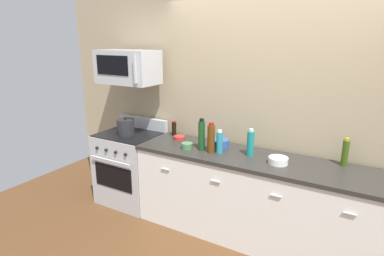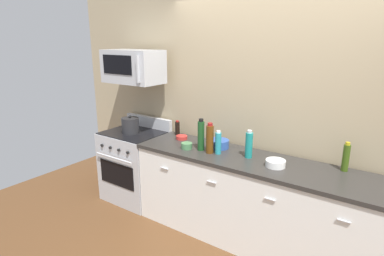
{
  "view_description": "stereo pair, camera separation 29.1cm",
  "coord_description": "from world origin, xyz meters",
  "px_view_note": "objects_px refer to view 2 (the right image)",
  "views": [
    {
      "loc": [
        0.96,
        -2.95,
        2.09
      ],
      "look_at": [
        -0.73,
        -0.05,
        1.14
      ],
      "focal_mm": 29.97,
      "sensor_mm": 36.0,
      "label": 1
    },
    {
      "loc": [
        1.2,
        -2.79,
        2.09
      ],
      "look_at": [
        -0.73,
        -0.05,
        1.14
      ],
      "focal_mm": 29.97,
      "sensor_mm": 36.0,
      "label": 2
    }
  ],
  "objects_px": {
    "bottle_wine_green": "(201,135)",
    "bottle_soy_sauce_dark": "(177,128)",
    "bottle_olive_oil": "(346,157)",
    "bowl_white_ceramic": "(275,163)",
    "bottle_sparkling_teal": "(249,145)",
    "bowl_blue_mixing": "(219,144)",
    "bottle_wine_amber": "(210,139)",
    "range_oven": "(135,165)",
    "bowl_green_glaze": "(187,146)",
    "bowl_red_small": "(182,137)",
    "microwave": "(133,66)",
    "bottle_dish_soap": "(218,143)",
    "stockpot": "(130,125)"
  },
  "relations": [
    {
      "from": "bowl_white_ceramic",
      "to": "bowl_green_glaze",
      "type": "height_order",
      "value": "bowl_green_glaze"
    },
    {
      "from": "bottle_dish_soap",
      "to": "bowl_blue_mixing",
      "type": "distance_m",
      "value": 0.2
    },
    {
      "from": "bottle_dish_soap",
      "to": "stockpot",
      "type": "height_order",
      "value": "bottle_dish_soap"
    },
    {
      "from": "bottle_soy_sauce_dark",
      "to": "bottle_wine_amber",
      "type": "bearing_deg",
      "value": -25.32
    },
    {
      "from": "bottle_sparkling_teal",
      "to": "bottle_wine_amber",
      "type": "bearing_deg",
      "value": -163.68
    },
    {
      "from": "bottle_olive_oil",
      "to": "stockpot",
      "type": "distance_m",
      "value": 2.48
    },
    {
      "from": "microwave",
      "to": "bottle_wine_amber",
      "type": "bearing_deg",
      "value": -6.21
    },
    {
      "from": "range_oven",
      "to": "bottle_sparkling_teal",
      "type": "xyz_separation_m",
      "value": [
        1.6,
        0.03,
        0.59
      ]
    },
    {
      "from": "bottle_soy_sauce_dark",
      "to": "bottle_dish_soap",
      "type": "xyz_separation_m",
      "value": [
        0.76,
        -0.29,
        0.03
      ]
    },
    {
      "from": "bottle_sparkling_teal",
      "to": "bottle_olive_oil",
      "type": "bearing_deg",
      "value": 12.64
    },
    {
      "from": "bottle_sparkling_teal",
      "to": "bottle_soy_sauce_dark",
      "type": "relative_size",
      "value": 1.56
    },
    {
      "from": "range_oven",
      "to": "bowl_white_ceramic",
      "type": "xyz_separation_m",
      "value": [
        1.91,
        -0.05,
        0.49
      ]
    },
    {
      "from": "bottle_soy_sauce_dark",
      "to": "stockpot",
      "type": "xyz_separation_m",
      "value": [
        -0.53,
        -0.29,
        0.01
      ]
    },
    {
      "from": "range_oven",
      "to": "bottle_dish_soap",
      "type": "relative_size",
      "value": 4.29
    },
    {
      "from": "bowl_red_small",
      "to": "bowl_blue_mixing",
      "type": "xyz_separation_m",
      "value": [
        0.53,
        -0.01,
        0.03
      ]
    },
    {
      "from": "bottle_soy_sauce_dark",
      "to": "bowl_red_small",
      "type": "xyz_separation_m",
      "value": [
        0.15,
        -0.11,
        -0.07
      ]
    },
    {
      "from": "bottle_wine_green",
      "to": "bottle_olive_oil",
      "type": "distance_m",
      "value": 1.41
    },
    {
      "from": "bottle_wine_green",
      "to": "bottle_soy_sauce_dark",
      "type": "height_order",
      "value": "bottle_wine_green"
    },
    {
      "from": "bottle_soy_sauce_dark",
      "to": "bottle_wine_green",
      "type": "bearing_deg",
      "value": -28.54
    },
    {
      "from": "bottle_soy_sauce_dark",
      "to": "bottle_dish_soap",
      "type": "bearing_deg",
      "value": -20.87
    },
    {
      "from": "bottle_wine_green",
      "to": "bowl_blue_mixing",
      "type": "relative_size",
      "value": 1.6
    },
    {
      "from": "bowl_green_glaze",
      "to": "bottle_dish_soap",
      "type": "bearing_deg",
      "value": 10.22
    },
    {
      "from": "bottle_olive_oil",
      "to": "bowl_white_ceramic",
      "type": "xyz_separation_m",
      "value": [
        -0.55,
        -0.27,
        -0.1
      ]
    },
    {
      "from": "microwave",
      "to": "bottle_soy_sauce_dark",
      "type": "relative_size",
      "value": 4.05
    },
    {
      "from": "bowl_red_small",
      "to": "bowl_white_ceramic",
      "type": "bearing_deg",
      "value": -7.9
    },
    {
      "from": "bottle_sparkling_teal",
      "to": "stockpot",
      "type": "bearing_deg",
      "value": -177.08
    },
    {
      "from": "bottle_soy_sauce_dark",
      "to": "bowl_green_glaze",
      "type": "height_order",
      "value": "bottle_soy_sauce_dark"
    },
    {
      "from": "bottle_dish_soap",
      "to": "bowl_red_small",
      "type": "bearing_deg",
      "value": 163.48
    },
    {
      "from": "bowl_green_glaze",
      "to": "bottle_wine_green",
      "type": "bearing_deg",
      "value": 19.92
    },
    {
      "from": "range_oven",
      "to": "bowl_blue_mixing",
      "type": "bearing_deg",
      "value": 5.26
    },
    {
      "from": "bottle_soy_sauce_dark",
      "to": "bottle_dish_soap",
      "type": "height_order",
      "value": "bottle_dish_soap"
    },
    {
      "from": "bottle_wine_green",
      "to": "bowl_white_ceramic",
      "type": "distance_m",
      "value": 0.84
    },
    {
      "from": "range_oven",
      "to": "stockpot",
      "type": "height_order",
      "value": "stockpot"
    },
    {
      "from": "range_oven",
      "to": "bottle_olive_oil",
      "type": "relative_size",
      "value": 3.91
    },
    {
      "from": "stockpot",
      "to": "bottle_soy_sauce_dark",
      "type": "bearing_deg",
      "value": 28.29
    },
    {
      "from": "stockpot",
      "to": "bowl_green_glaze",
      "type": "bearing_deg",
      "value": -4.15
    },
    {
      "from": "bottle_wine_green",
      "to": "bottle_soy_sauce_dark",
      "type": "xyz_separation_m",
      "value": [
        -0.55,
        0.3,
        -0.08
      ]
    },
    {
      "from": "bottle_sparkling_teal",
      "to": "bowl_green_glaze",
      "type": "distance_m",
      "value": 0.69
    },
    {
      "from": "bottle_sparkling_teal",
      "to": "bottle_olive_oil",
      "type": "xyz_separation_m",
      "value": [
        0.86,
        0.19,
        -0.01
      ]
    },
    {
      "from": "bottle_soy_sauce_dark",
      "to": "bowl_green_glaze",
      "type": "relative_size",
      "value": 1.5
    },
    {
      "from": "bottle_wine_amber",
      "to": "bottle_olive_oil",
      "type": "xyz_separation_m",
      "value": [
        1.26,
        0.31,
        -0.02
      ]
    },
    {
      "from": "bottle_dish_soap",
      "to": "bowl_green_glaze",
      "type": "relative_size",
      "value": 2.04
    },
    {
      "from": "bottle_sparkling_teal",
      "to": "bowl_blue_mixing",
      "type": "height_order",
      "value": "bottle_sparkling_teal"
    },
    {
      "from": "bottle_wine_amber",
      "to": "bottle_dish_soap",
      "type": "relative_size",
      "value": 1.31
    },
    {
      "from": "range_oven",
      "to": "bottle_dish_soap",
      "type": "height_order",
      "value": "bottle_dish_soap"
    },
    {
      "from": "bottle_wine_green",
      "to": "bottle_dish_soap",
      "type": "distance_m",
      "value": 0.21
    },
    {
      "from": "bowl_green_glaze",
      "to": "bowl_blue_mixing",
      "type": "height_order",
      "value": "bowl_blue_mixing"
    },
    {
      "from": "bottle_dish_soap",
      "to": "range_oven",
      "type": "bearing_deg",
      "value": 177.51
    },
    {
      "from": "bottle_wine_amber",
      "to": "stockpot",
      "type": "bearing_deg",
      "value": 178.43
    },
    {
      "from": "bottle_wine_amber",
      "to": "bottle_sparkling_teal",
      "type": "height_order",
      "value": "bottle_wine_amber"
    }
  ]
}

